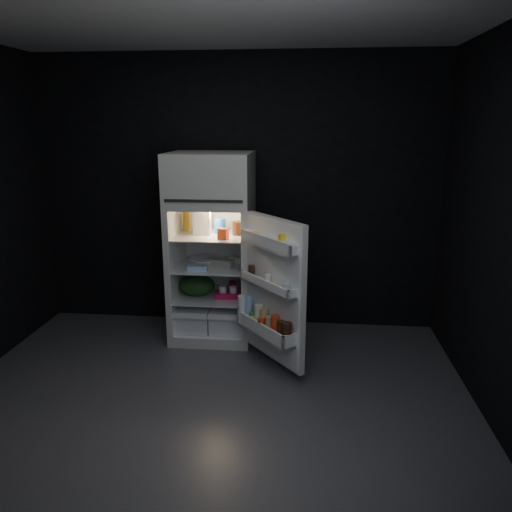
# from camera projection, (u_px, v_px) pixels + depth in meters

# --- Properties ---
(floor) EXTENTS (4.00, 3.40, 0.00)m
(floor) POSITION_uv_depth(u_px,v_px,m) (207.00, 407.00, 3.70)
(floor) COLOR #4A4A4F
(floor) RESTS_ON ground
(ceiling) EXTENTS (4.00, 3.40, 0.00)m
(ceiling) POSITION_uv_depth(u_px,v_px,m) (196.00, 9.00, 3.00)
(ceiling) COLOR silver
(ceiling) RESTS_ON ground
(wall_back) EXTENTS (4.00, 0.00, 2.70)m
(wall_back) POSITION_uv_depth(u_px,v_px,m) (237.00, 194.00, 4.99)
(wall_back) COLOR black
(wall_back) RESTS_ON ground
(wall_front) EXTENTS (4.00, 0.00, 2.70)m
(wall_front) POSITION_uv_depth(u_px,v_px,m) (102.00, 330.00, 1.72)
(wall_front) COLOR black
(wall_front) RESTS_ON ground
(wall_right) EXTENTS (0.00, 3.40, 2.70)m
(wall_right) POSITION_uv_depth(u_px,v_px,m) (512.00, 235.00, 3.16)
(wall_right) COLOR black
(wall_right) RESTS_ON ground
(refrigerator) EXTENTS (0.76, 0.71, 1.78)m
(refrigerator) POSITION_uv_depth(u_px,v_px,m) (212.00, 240.00, 4.74)
(refrigerator) COLOR silver
(refrigerator) RESTS_ON ground
(fridge_door) EXTENTS (0.61, 0.68, 1.22)m
(fridge_door) POSITION_uv_depth(u_px,v_px,m) (271.00, 293.00, 4.11)
(fridge_door) COLOR silver
(fridge_door) RESTS_ON ground
(milk_jug) EXTENTS (0.17, 0.17, 0.24)m
(milk_jug) POSITION_uv_depth(u_px,v_px,m) (202.00, 221.00, 4.66)
(milk_jug) COLOR white
(milk_jug) RESTS_ON refrigerator
(mayo_jar) EXTENTS (0.13, 0.13, 0.14)m
(mayo_jar) POSITION_uv_depth(u_px,v_px,m) (220.00, 226.00, 4.71)
(mayo_jar) COLOR #2056AD
(mayo_jar) RESTS_ON refrigerator
(jam_jar) EXTENTS (0.12, 0.12, 0.13)m
(jam_jar) POSITION_uv_depth(u_px,v_px,m) (238.00, 228.00, 4.64)
(jam_jar) COLOR black
(jam_jar) RESTS_ON refrigerator
(amber_bottle) EXTENTS (0.09, 0.09, 0.22)m
(amber_bottle) POSITION_uv_depth(u_px,v_px,m) (187.00, 220.00, 4.81)
(amber_bottle) COLOR gold
(amber_bottle) RESTS_ON refrigerator
(small_carton) EXTENTS (0.10, 0.09, 0.10)m
(small_carton) POSITION_uv_depth(u_px,v_px,m) (223.00, 234.00, 4.47)
(small_carton) COLOR red
(small_carton) RESTS_ON refrigerator
(egg_carton) EXTENTS (0.28, 0.17, 0.07)m
(egg_carton) POSITION_uv_depth(u_px,v_px,m) (220.00, 263.00, 4.70)
(egg_carton) COLOR gray
(egg_carton) RESTS_ON refrigerator
(pie) EXTENTS (0.35, 0.35, 0.04)m
(pie) POSITION_uv_depth(u_px,v_px,m) (206.00, 261.00, 4.82)
(pie) COLOR tan
(pie) RESTS_ON refrigerator
(flat_package) EXTENTS (0.19, 0.10, 0.04)m
(flat_package) POSITION_uv_depth(u_px,v_px,m) (198.00, 268.00, 4.60)
(flat_package) COLOR #93BBE4
(flat_package) RESTS_ON refrigerator
(wrapped_pkg) EXTENTS (0.15, 0.13, 0.05)m
(wrapped_pkg) POSITION_uv_depth(u_px,v_px,m) (236.00, 259.00, 4.87)
(wrapped_pkg) COLOR #F0ECC4
(wrapped_pkg) RESTS_ON refrigerator
(produce_bag) EXTENTS (0.43, 0.40, 0.20)m
(produce_bag) POSITION_uv_depth(u_px,v_px,m) (197.00, 285.00, 4.80)
(produce_bag) COLOR #193815
(produce_bag) RESTS_ON refrigerator
(yogurt_tray) EXTENTS (0.27, 0.16, 0.05)m
(yogurt_tray) POSITION_uv_depth(u_px,v_px,m) (229.00, 295.00, 4.75)
(yogurt_tray) COLOR #CF1148
(yogurt_tray) RESTS_ON refrigerator
(small_can_red) EXTENTS (0.08, 0.08, 0.09)m
(small_can_red) POSITION_uv_depth(u_px,v_px,m) (232.00, 286.00, 4.96)
(small_can_red) COLOR #CF1148
(small_can_red) RESTS_ON refrigerator
(small_can_silver) EXTENTS (0.07, 0.07, 0.09)m
(small_can_silver) POSITION_uv_depth(u_px,v_px,m) (238.00, 285.00, 4.96)
(small_can_silver) COLOR #BCBBC0
(small_can_silver) RESTS_ON refrigerator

